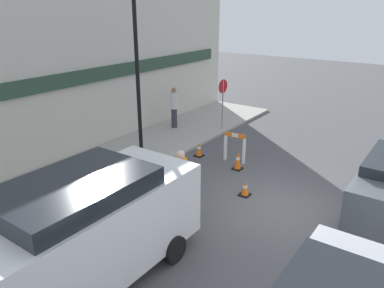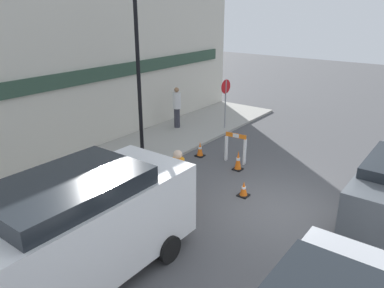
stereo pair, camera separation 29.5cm
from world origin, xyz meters
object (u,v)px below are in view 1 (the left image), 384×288
streetlamp_post (136,48)px  person_pedestrian (174,106)px  work_van (79,230)px  person_worker (181,180)px  stop_sign (223,96)px

streetlamp_post → person_pedestrian: 4.62m
work_van → streetlamp_post: bearing=32.4°
streetlamp_post → person_worker: streetlamp_post is taller
person_worker → person_pedestrian: 7.08m
streetlamp_post → person_worker: bearing=-121.8°
streetlamp_post → person_worker: 4.82m
stop_sign → person_worker: stop_sign is taller
streetlamp_post → work_van: size_ratio=1.17×
stop_sign → work_van: 10.32m
stop_sign → work_van: bearing=21.1°
person_worker → person_pedestrian: bearing=21.3°
stop_sign → person_pedestrian: size_ratio=1.20×
person_pedestrian → work_van: (-8.74, -4.58, 0.19)m
person_worker → work_van: (-3.26, -0.09, 0.28)m
person_pedestrian → streetlamp_post: bearing=46.7°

